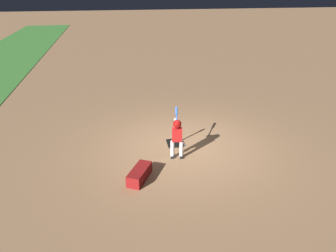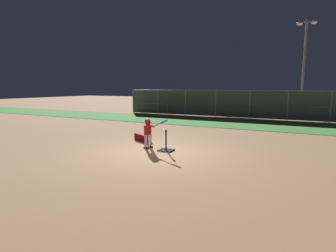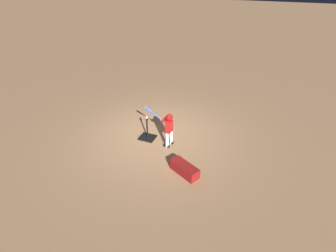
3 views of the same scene
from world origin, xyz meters
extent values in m
plane|color=#99704C|center=(0.00, 0.00, 0.00)|extent=(90.00, 90.00, 0.00)
cube|color=white|center=(0.19, 0.26, 0.01)|extent=(0.44, 0.44, 0.02)
cube|color=black|center=(0.20, 0.29, 0.02)|extent=(0.49, 0.44, 0.04)
cylinder|color=black|center=(0.20, 0.29, 0.35)|extent=(0.05, 0.05, 0.62)
cylinder|color=black|center=(0.20, 0.29, 0.69)|extent=(0.08, 0.08, 0.05)
cylinder|color=silver|center=(-0.57, 0.50, 0.24)|extent=(0.12, 0.12, 0.49)
cube|color=black|center=(-0.55, 0.50, 0.03)|extent=(0.19, 0.12, 0.06)
cylinder|color=silver|center=(-0.60, 0.27, 0.24)|extent=(0.12, 0.12, 0.49)
cube|color=black|center=(-0.58, 0.27, 0.03)|extent=(0.19, 0.12, 0.06)
cube|color=red|center=(-0.59, 0.39, 0.67)|extent=(0.18, 0.27, 0.36)
sphere|color=#936B4C|center=(-0.59, 0.39, 0.95)|extent=(0.18, 0.18, 0.18)
sphere|color=maroon|center=(-0.59, 0.39, 0.96)|extent=(0.22, 0.22, 0.22)
cube|color=maroon|center=(-0.50, 0.37, 0.94)|extent=(0.13, 0.18, 0.01)
cylinder|color=red|center=(-0.45, 0.40, 0.83)|extent=(0.29, 0.19, 0.11)
cylinder|color=red|center=(-0.46, 0.32, 0.83)|extent=(0.30, 0.11, 0.11)
sphere|color=#936B4C|center=(-0.32, 0.34, 0.81)|extent=(0.09, 0.09, 0.09)
cylinder|color=blue|center=(-0.04, 0.30, 0.94)|extent=(0.58, 0.13, 0.29)
cylinder|color=blue|center=(0.14, 0.27, 1.03)|extent=(0.27, 0.10, 0.17)
cylinder|color=black|center=(-0.34, 0.35, 0.80)|extent=(0.04, 0.05, 0.05)
sphere|color=white|center=(0.20, 0.29, 0.75)|extent=(0.07, 0.07, 0.07)
cube|color=maroon|center=(-1.45, 1.43, 0.14)|extent=(0.89, 0.67, 0.28)
camera|label=1|loc=(-7.94, 1.82, 4.27)|focal=35.00mm
camera|label=2|loc=(4.17, -7.62, 2.19)|focal=28.00mm
camera|label=3|loc=(-3.08, 6.51, 4.65)|focal=28.00mm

